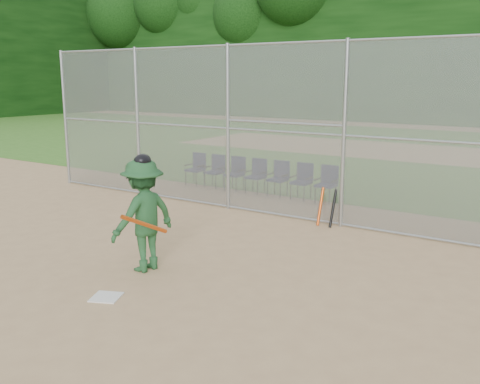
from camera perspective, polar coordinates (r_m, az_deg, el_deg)
The scene contains 15 objects.
ground at distance 8.46m, azimuth -9.52°, elevation -10.29°, with size 100.00×100.00×0.00m, color tan.
grass_strip at distance 24.50m, azimuth 20.44°, elevation 3.82°, with size 100.00×100.00×0.00m, color #35681F.
dirt_patch_far at distance 24.50m, azimuth 20.44°, elevation 3.82°, with size 24.00×24.00×0.00m, color tan.
backstop_fence at distance 12.02m, azimuth 6.62°, elevation 6.61°, with size 16.09×0.09×4.00m.
treeline at distance 26.34m, azimuth 22.39°, elevation 16.21°, with size 81.00×60.00×11.00m.
home_plate at distance 8.32m, azimuth -14.08°, elevation -10.82°, with size 0.41×0.41×0.02m, color silver.
batter_at_plate at distance 9.07m, azimuth -10.27°, elevation -2.38°, with size 0.99×1.45×1.99m.
spare_bats at distance 11.89m, azimuth 9.23°, elevation -1.63°, with size 0.36×0.33×0.83m.
chair_0 at distance 16.31m, azimuth -4.84°, elevation 2.44°, with size 0.54×0.52×0.96m, color #10183C, non-canonical shape.
chair_1 at distance 15.88m, azimuth -2.79°, elevation 2.20°, with size 0.54×0.52×0.96m, color #10183C, non-canonical shape.
chair_2 at distance 15.47m, azimuth -0.63°, elevation 1.95°, with size 0.54×0.52×0.96m, color #10183C, non-canonical shape.
chair_3 at distance 15.09m, azimuth 1.64°, elevation 1.69°, with size 0.54×0.52×0.96m, color #10183C, non-canonical shape.
chair_4 at distance 14.73m, azimuth 4.02°, elevation 1.41°, with size 0.54×0.52×0.96m, color #10183C, non-canonical shape.
chair_5 at distance 14.39m, azimuth 6.52°, elevation 1.11°, with size 0.54×0.52×0.96m, color #10183C, non-canonical shape.
chair_6 at distance 14.09m, azimuth 9.14°, elevation 0.80°, with size 0.54×0.52×0.96m, color #10183C, non-canonical shape.
Camera 1 is at (5.40, -5.68, 3.19)m, focal length 40.00 mm.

